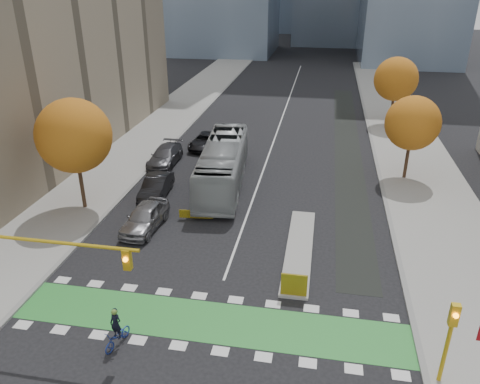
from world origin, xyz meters
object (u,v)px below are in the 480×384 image
at_px(traffic_signal_west, 25,259).
at_px(parked_car_d, 205,141).
at_px(traffic_signal_east, 450,332).
at_px(parked_car_c, 165,156).
at_px(tree_east_far, 396,79).
at_px(tree_east_near, 413,123).
at_px(parked_car_b, 156,187).
at_px(tree_west, 74,136).
at_px(hazard_board, 294,285).
at_px(cyclist, 117,333).
at_px(bus, 223,164).
at_px(parked_car_a, 145,217).

xyz_separation_m(traffic_signal_west, parked_car_d, (1.43, 27.13, -3.33)).
relative_size(traffic_signal_east, parked_car_c, 0.74).
bearing_deg(parked_car_c, tree_east_far, 36.58).
relative_size(tree_east_near, parked_car_d, 1.39).
height_order(tree_east_far, traffic_signal_east, tree_east_far).
bearing_deg(parked_car_b, traffic_signal_east, -43.68).
bearing_deg(tree_west, hazard_board, -25.99).
relative_size(parked_car_c, parked_car_d, 1.08).
distance_m(cyclist, parked_car_b, 16.23).
height_order(tree_east_far, cyclist, tree_east_far).
relative_size(cyclist, bus, 0.16).
xyz_separation_m(parked_car_b, parked_car_c, (-1.52, 6.66, 0.00)).
height_order(tree_west, cyclist, tree_west).
height_order(tree_east_near, parked_car_d, tree_east_near).
relative_size(traffic_signal_east, parked_car_a, 0.82).
relative_size(tree_west, parked_car_c, 1.49).
xyz_separation_m(hazard_board, cyclist, (-7.77, -5.04, -0.11)).
relative_size(hazard_board, parked_car_b, 0.29).
distance_m(tree_west, bus, 11.61).
bearing_deg(traffic_signal_east, parked_car_c, 131.39).
xyz_separation_m(tree_east_near, parked_car_d, (-18.50, 4.61, -4.16)).
distance_m(hazard_board, tree_west, 18.44).
relative_size(hazard_board, tree_west, 0.17).
xyz_separation_m(tree_west, parked_car_a, (5.50, -2.05, -4.76)).
bearing_deg(traffic_signal_east, bus, 125.73).
bearing_deg(tree_east_far, traffic_signal_west, -117.95).
bearing_deg(parked_car_d, hazard_board, -59.41).
relative_size(parked_car_a, parked_car_c, 0.91).
height_order(bus, parked_car_a, bus).
distance_m(traffic_signal_west, traffic_signal_east, 18.48).
height_order(bus, parked_car_d, bus).
distance_m(traffic_signal_west, bus, 19.34).
bearing_deg(tree_west, cyclist, -57.34).
height_order(tree_west, tree_east_far, tree_west).
distance_m(tree_east_near, parked_car_d, 19.51).
bearing_deg(parked_car_c, cyclist, -77.62).
bearing_deg(traffic_signal_west, parked_car_a, 82.22).
bearing_deg(traffic_signal_west, hazard_board, 21.55).
xyz_separation_m(tree_east_far, parked_car_c, (-21.50, -16.39, -4.44)).
relative_size(hazard_board, traffic_signal_west, 0.16).
relative_size(traffic_signal_west, parked_car_d, 1.68).
xyz_separation_m(tree_east_far, parked_car_a, (-19.00, -28.05, -4.39)).
height_order(tree_west, parked_car_d, tree_west).
xyz_separation_m(tree_east_near, traffic_signal_east, (-1.50, -22.51, -2.13)).
bearing_deg(parked_car_a, bus, 68.96).
distance_m(parked_car_a, parked_car_d, 16.66).
relative_size(cyclist, parked_car_d, 0.40).
bearing_deg(tree_east_far, parked_car_c, -142.69).
bearing_deg(tree_east_far, parked_car_d, -149.07).
bearing_deg(cyclist, parked_car_b, 117.15).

